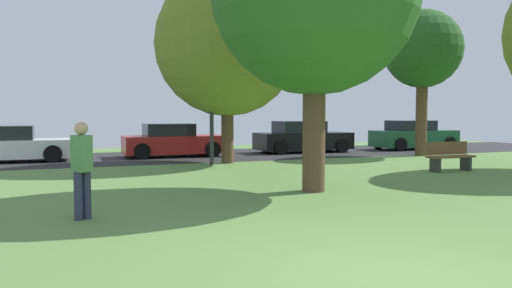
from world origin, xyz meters
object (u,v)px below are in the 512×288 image
object	(u,v)px
parked_car_black	(302,138)
park_bench	(449,156)
maple_tree_far	(227,44)
person_thrower	(82,166)
parked_car_green	(413,136)
parked_car_red	(173,141)
street_lamp_post	(212,100)
parked_car_white	(9,145)
oak_tree_center	(423,50)

from	to	relation	value
parked_car_black	park_bench	bearing A→B (deg)	-84.17
maple_tree_far	person_thrower	world-z (taller)	maple_tree_far
maple_tree_far	person_thrower	bearing A→B (deg)	-122.61
maple_tree_far	parked_car_green	size ratio (longest dim) A/B	1.61
parked_car_red	street_lamp_post	size ratio (longest dim) A/B	0.90
parked_car_white	parked_car_black	size ratio (longest dim) A/B	0.94
park_bench	parked_car_black	bearing A→B (deg)	-84.17
oak_tree_center	person_thrower	distance (m)	16.52
parked_car_green	parked_car_white	bearing A→B (deg)	179.79
parked_car_red	parked_car_green	distance (m)	12.10
oak_tree_center	parked_car_green	distance (m)	5.39
parked_car_green	oak_tree_center	bearing A→B (deg)	-124.50
maple_tree_far	parked_car_green	bearing A→B (deg)	16.53
street_lamp_post	parked_car_green	bearing A→B (deg)	17.14
person_thrower	parked_car_green	distance (m)	19.70
oak_tree_center	park_bench	bearing A→B (deg)	-121.54
parked_car_red	parked_car_green	bearing A→B (deg)	-0.73
person_thrower	parked_car_red	distance (m)	12.22
person_thrower	parked_car_white	size ratio (longest dim) A/B	0.40
parked_car_white	parked_car_black	distance (m)	12.10
maple_tree_far	person_thrower	size ratio (longest dim) A/B	4.17
parked_car_red	park_bench	xyz separation A→B (m)	(6.90, -8.25, -0.17)
parked_car_green	parked_car_red	bearing A→B (deg)	179.27
oak_tree_center	maple_tree_far	size ratio (longest dim) A/B	0.90
oak_tree_center	parked_car_green	world-z (taller)	oak_tree_center
maple_tree_far	parked_car_white	xyz separation A→B (m)	(-7.33, 3.28, -3.63)
parked_car_green	park_bench	xyz separation A→B (m)	(-5.20, -8.10, -0.20)
parked_car_white	parked_car_green	size ratio (longest dim) A/B	0.96
park_bench	parked_car_white	bearing A→B (deg)	-32.21
oak_tree_center	street_lamp_post	bearing A→B (deg)	-177.72
maple_tree_far	parked_car_black	world-z (taller)	maple_tree_far
parked_car_black	parked_car_white	bearing A→B (deg)	-179.06
park_bench	street_lamp_post	size ratio (longest dim) A/B	0.36
parked_car_white	parked_car_green	bearing A→B (deg)	-0.21
maple_tree_far	person_thrower	distance (m)	10.29
parked_car_white	parked_car_red	size ratio (longest dim) A/B	1.01
parked_car_green	street_lamp_post	world-z (taller)	street_lamp_post
oak_tree_center	parked_car_red	size ratio (longest dim) A/B	1.51
maple_tree_far	park_bench	world-z (taller)	maple_tree_far
parked_car_green	park_bench	size ratio (longest dim) A/B	2.65
person_thrower	street_lamp_post	world-z (taller)	street_lamp_post
oak_tree_center	person_thrower	world-z (taller)	oak_tree_center
person_thrower	park_bench	bearing A→B (deg)	77.38
parked_car_black	oak_tree_center	bearing A→B (deg)	-41.64
maple_tree_far	parked_car_green	world-z (taller)	maple_tree_far
parked_car_black	parked_car_green	xyz separation A→B (m)	(6.06, -0.26, 0.01)
parked_car_green	park_bench	distance (m)	9.62
oak_tree_center	person_thrower	bearing A→B (deg)	-149.34
oak_tree_center	parked_car_green	xyz separation A→B (m)	(2.18, 3.18, -3.77)
parked_car_black	street_lamp_post	world-z (taller)	street_lamp_post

